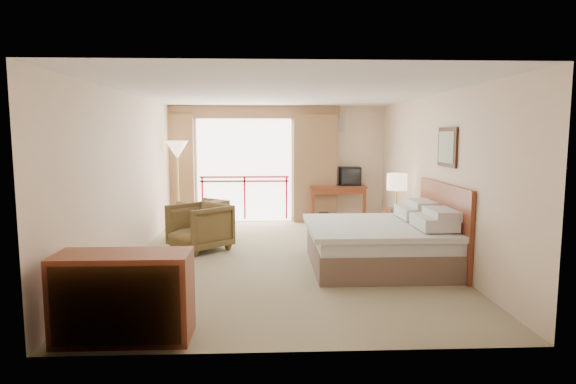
{
  "coord_description": "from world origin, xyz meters",
  "views": [
    {
      "loc": [
        -0.27,
        -7.82,
        2.04
      ],
      "look_at": [
        0.09,
        0.4,
        1.06
      ],
      "focal_mm": 30.0,
      "sensor_mm": 36.0,
      "label": 1
    }
  ],
  "objects_px": {
    "nightstand": "(396,227)",
    "side_table": "(190,221)",
    "desk": "(337,193)",
    "wastebasket": "(324,219)",
    "floor_lamp": "(177,153)",
    "tv": "(350,176)",
    "table_lamp": "(397,183)",
    "bed": "(381,243)",
    "armchair_far": "(204,234)",
    "dresser": "(124,297)",
    "armchair_near": "(200,250)"
  },
  "relations": [
    {
      "from": "nightstand",
      "to": "side_table",
      "type": "relative_size",
      "value": 1.25
    },
    {
      "from": "side_table",
      "to": "desk",
      "type": "bearing_deg",
      "value": 29.72
    },
    {
      "from": "wastebasket",
      "to": "floor_lamp",
      "type": "xyz_separation_m",
      "value": [
        -3.23,
        -0.09,
        1.49
      ]
    },
    {
      "from": "tv",
      "to": "wastebasket",
      "type": "relative_size",
      "value": 1.6
    },
    {
      "from": "table_lamp",
      "to": "floor_lamp",
      "type": "distance_m",
      "value": 4.73
    },
    {
      "from": "bed",
      "to": "tv",
      "type": "distance_m",
      "value": 3.99
    },
    {
      "from": "nightstand",
      "to": "armchair_far",
      "type": "bearing_deg",
      "value": 168.37
    },
    {
      "from": "nightstand",
      "to": "dresser",
      "type": "relative_size",
      "value": 0.48
    },
    {
      "from": "floor_lamp",
      "to": "bed",
      "type": "bearing_deg",
      "value": -41.88
    },
    {
      "from": "nightstand",
      "to": "armchair_near",
      "type": "distance_m",
      "value": 3.65
    },
    {
      "from": "nightstand",
      "to": "armchair_near",
      "type": "bearing_deg",
      "value": -170.78
    },
    {
      "from": "tv",
      "to": "armchair_near",
      "type": "xyz_separation_m",
      "value": [
        -3.14,
        -2.72,
        -1.07
      ]
    },
    {
      "from": "desk",
      "to": "dresser",
      "type": "relative_size",
      "value": 0.99
    },
    {
      "from": "bed",
      "to": "armchair_far",
      "type": "relative_size",
      "value": 2.68
    },
    {
      "from": "tv",
      "to": "floor_lamp",
      "type": "bearing_deg",
      "value": -168.36
    },
    {
      "from": "nightstand",
      "to": "wastebasket",
      "type": "distance_m",
      "value": 2.21
    },
    {
      "from": "desk",
      "to": "floor_lamp",
      "type": "xyz_separation_m",
      "value": [
        -3.59,
        -0.66,
        0.97
      ]
    },
    {
      "from": "desk",
      "to": "floor_lamp",
      "type": "relative_size",
      "value": 0.69
    },
    {
      "from": "armchair_far",
      "to": "floor_lamp",
      "type": "xyz_separation_m",
      "value": [
        -0.64,
        0.75,
        1.64
      ]
    },
    {
      "from": "floor_lamp",
      "to": "table_lamp",
      "type": "bearing_deg",
      "value": -21.67
    },
    {
      "from": "nightstand",
      "to": "armchair_far",
      "type": "relative_size",
      "value": 0.8
    },
    {
      "from": "bed",
      "to": "dresser",
      "type": "relative_size",
      "value": 1.61
    },
    {
      "from": "table_lamp",
      "to": "armchair_far",
      "type": "xyz_separation_m",
      "value": [
        -3.74,
        0.99,
        -1.15
      ]
    },
    {
      "from": "wastebasket",
      "to": "desk",
      "type": "bearing_deg",
      "value": 57.18
    },
    {
      "from": "table_lamp",
      "to": "floor_lamp",
      "type": "bearing_deg",
      "value": 158.33
    },
    {
      "from": "table_lamp",
      "to": "side_table",
      "type": "distance_m",
      "value": 4.07
    },
    {
      "from": "table_lamp",
      "to": "side_table",
      "type": "relative_size",
      "value": 1.31
    },
    {
      "from": "tv",
      "to": "desk",
      "type": "bearing_deg",
      "value": 170.81
    },
    {
      "from": "side_table",
      "to": "dresser",
      "type": "distance_m",
      "value": 4.72
    },
    {
      "from": "bed",
      "to": "side_table",
      "type": "bearing_deg",
      "value": 146.41
    },
    {
      "from": "tv",
      "to": "armchair_far",
      "type": "relative_size",
      "value": 0.6
    },
    {
      "from": "table_lamp",
      "to": "desk",
      "type": "relative_size",
      "value": 0.51
    },
    {
      "from": "bed",
      "to": "dresser",
      "type": "bearing_deg",
      "value": -141.57
    },
    {
      "from": "table_lamp",
      "to": "wastebasket",
      "type": "height_order",
      "value": "table_lamp"
    },
    {
      "from": "armchair_far",
      "to": "bed",
      "type": "bearing_deg",
      "value": 88.12
    },
    {
      "from": "wastebasket",
      "to": "armchair_near",
      "type": "distance_m",
      "value": 3.32
    },
    {
      "from": "bed",
      "to": "table_lamp",
      "type": "bearing_deg",
      "value": 67.63
    },
    {
      "from": "tv",
      "to": "floor_lamp",
      "type": "distance_m",
      "value": 3.98
    },
    {
      "from": "table_lamp",
      "to": "wastebasket",
      "type": "relative_size",
      "value": 2.23
    },
    {
      "from": "bed",
      "to": "armchair_near",
      "type": "xyz_separation_m",
      "value": [
        -2.96,
        1.21,
        -0.38
      ]
    },
    {
      "from": "dresser",
      "to": "floor_lamp",
      "type": "bearing_deg",
      "value": 99.09
    },
    {
      "from": "desk",
      "to": "tv",
      "type": "xyz_separation_m",
      "value": [
        0.3,
        -0.06,
        0.4
      ]
    },
    {
      "from": "bed",
      "to": "tv",
      "type": "height_order",
      "value": "tv"
    },
    {
      "from": "nightstand",
      "to": "tv",
      "type": "relative_size",
      "value": 1.33
    },
    {
      "from": "armchair_far",
      "to": "dresser",
      "type": "relative_size",
      "value": 0.6
    },
    {
      "from": "side_table",
      "to": "floor_lamp",
      "type": "bearing_deg",
      "value": 110.39
    },
    {
      "from": "bed",
      "to": "dresser",
      "type": "distance_m",
      "value": 4.08
    },
    {
      "from": "nightstand",
      "to": "bed",
      "type": "bearing_deg",
      "value": -109.09
    },
    {
      "from": "floor_lamp",
      "to": "dresser",
      "type": "bearing_deg",
      "value": -84.96
    },
    {
      "from": "desk",
      "to": "floor_lamp",
      "type": "height_order",
      "value": "floor_lamp"
    }
  ]
}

